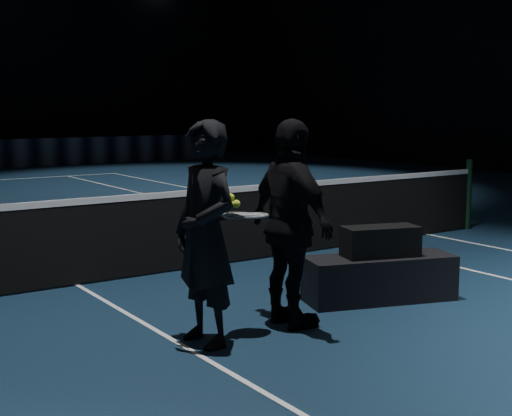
# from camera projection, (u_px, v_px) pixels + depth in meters

# --- Properties ---
(floor) EXTENTS (36.00, 36.00, 0.00)m
(floor) POSITION_uv_depth(u_px,v_px,m) (77.00, 285.00, 7.73)
(floor) COLOR #0E1F33
(floor) RESTS_ON ground
(court_lines) EXTENTS (10.98, 23.78, 0.01)m
(court_lines) POSITION_uv_depth(u_px,v_px,m) (77.00, 285.00, 7.73)
(court_lines) COLOR white
(court_lines) RESTS_ON floor
(net_post_right) EXTENTS (0.10, 0.10, 1.10)m
(net_post_right) POSITION_uv_depth(u_px,v_px,m) (468.00, 194.00, 11.22)
(net_post_right) COLOR black
(net_post_right) RESTS_ON floor
(net_mesh) EXTENTS (12.80, 0.02, 0.86)m
(net_mesh) POSITION_uv_depth(u_px,v_px,m) (76.00, 245.00, 7.66)
(net_mesh) COLOR black
(net_mesh) RESTS_ON floor
(net_tape) EXTENTS (12.80, 0.03, 0.07)m
(net_tape) POSITION_uv_depth(u_px,v_px,m) (74.00, 202.00, 7.60)
(net_tape) COLOR white
(net_tape) RESTS_ON net_mesh
(player_bench) EXTENTS (1.58, 0.93, 0.45)m
(player_bench) POSITION_uv_depth(u_px,v_px,m) (379.00, 278.00, 7.11)
(player_bench) COLOR black
(player_bench) RESTS_ON floor
(racket_bag) EXTENTS (0.81, 0.53, 0.30)m
(racket_bag) POSITION_uv_depth(u_px,v_px,m) (380.00, 241.00, 7.06)
(racket_bag) COLOR black
(racket_bag) RESTS_ON player_bench
(bag_signature) EXTENTS (0.33, 0.11, 0.10)m
(bag_signature) POSITION_uv_depth(u_px,v_px,m) (392.00, 244.00, 6.93)
(bag_signature) COLOR white
(bag_signature) RESTS_ON racket_bag
(player_a) EXTENTS (0.51, 0.71, 1.83)m
(player_a) POSITION_uv_depth(u_px,v_px,m) (206.00, 234.00, 5.72)
(player_a) COLOR black
(player_a) RESTS_ON floor
(player_b) EXTENTS (0.47, 1.08, 1.83)m
(player_b) POSITION_uv_depth(u_px,v_px,m) (291.00, 224.00, 6.18)
(player_b) COLOR black
(player_b) RESTS_ON floor
(racket_lower) EXTENTS (0.68, 0.23, 0.03)m
(racket_lower) POSITION_uv_depth(u_px,v_px,m) (253.00, 216.00, 5.95)
(racket_lower) COLOR black
(racket_lower) RESTS_ON player_a
(racket_upper) EXTENTS (0.69, 0.25, 0.10)m
(racket_upper) POSITION_uv_depth(u_px,v_px,m) (245.00, 215.00, 5.96)
(racket_upper) COLOR black
(racket_upper) RESTS_ON player_b
(tennis_balls) EXTENTS (0.12, 0.10, 0.12)m
(tennis_balls) POSITION_uv_depth(u_px,v_px,m) (232.00, 202.00, 5.83)
(tennis_balls) COLOR yellow
(tennis_balls) RESTS_ON racket_upper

